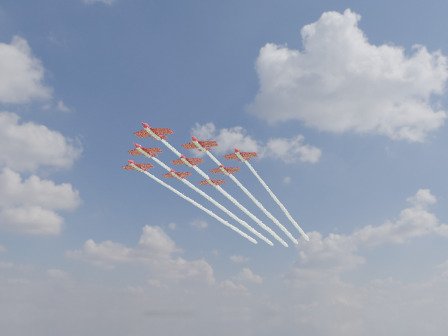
% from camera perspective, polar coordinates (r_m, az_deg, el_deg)
% --- Properties ---
extents(jet_lead, '(123.19, 98.93, 2.58)m').
position_cam_1_polar(jet_lead, '(169.44, 1.96, -4.87)').
color(jet_lead, '#AC091A').
extents(jet_row2_port, '(123.19, 98.93, 2.58)m').
position_cam_1_polar(jet_row2_port, '(177.64, 5.25, -5.44)').
color(jet_row2_port, '#AC091A').
extents(jet_row2_starb, '(123.19, 98.93, 2.58)m').
position_cam_1_polar(jet_row2_starb, '(181.33, 0.52, -5.79)').
color(jet_row2_starb, '#AC091A').
extents(jet_row3_port, '(123.19, 98.93, 2.58)m').
position_cam_1_polar(jet_row3_port, '(186.39, 8.25, -5.95)').
color(jet_row3_port, '#AC091A').
extents(jet_row3_centre, '(123.19, 98.93, 2.58)m').
position_cam_1_polar(jet_row3_centre, '(189.29, 3.67, -6.29)').
color(jet_row3_centre, '#AC091A').
extents(jet_row3_starb, '(123.19, 98.93, 2.58)m').
position_cam_1_polar(jet_row3_starb, '(193.36, -0.75, -6.59)').
color(jet_row3_starb, '#AC091A').
extents(jet_row4_port, '(123.19, 98.93, 2.58)m').
position_cam_1_polar(jet_row4_port, '(197.79, 6.56, -6.74)').
color(jet_row4_port, '#AC091A').
extents(jet_row4_starb, '(123.19, 98.93, 2.58)m').
position_cam_1_polar(jet_row4_starb, '(201.11, 2.26, -7.04)').
color(jet_row4_starb, '#AC091A').
extents(jet_tail, '(123.19, 98.93, 2.58)m').
position_cam_1_polar(jet_tail, '(209.38, 5.05, -7.44)').
color(jet_tail, '#AC091A').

